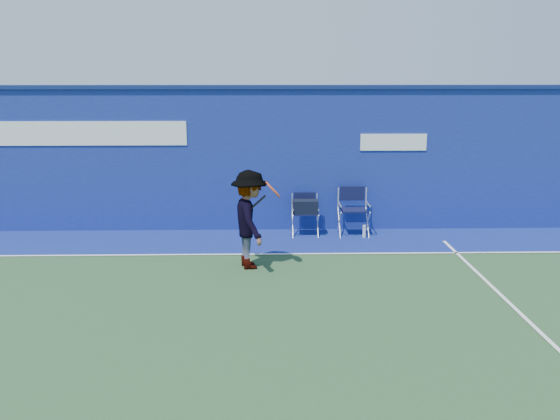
{
  "coord_description": "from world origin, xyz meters",
  "views": [
    {
      "loc": [
        0.92,
        -7.43,
        3.34
      ],
      "look_at": [
        1.15,
        2.6,
        1.0
      ],
      "focal_mm": 38.0,
      "sensor_mm": 36.0,
      "label": 1
    }
  ],
  "objects_px": {
    "directors_chair_left": "(305,218)",
    "directors_chair_right": "(353,220)",
    "water_bottle": "(364,231)",
    "tennis_player": "(250,219)"
  },
  "relations": [
    {
      "from": "water_bottle",
      "to": "tennis_player",
      "type": "xyz_separation_m",
      "value": [
        -2.31,
        -1.84,
        0.73
      ]
    },
    {
      "from": "directors_chair_left",
      "to": "directors_chair_right",
      "type": "distance_m",
      "value": 1.01
    },
    {
      "from": "directors_chair_left",
      "to": "water_bottle",
      "type": "xyz_separation_m",
      "value": [
        1.21,
        -0.21,
        -0.23
      ]
    },
    {
      "from": "directors_chair_left",
      "to": "directors_chair_right",
      "type": "bearing_deg",
      "value": 0.78
    },
    {
      "from": "directors_chair_left",
      "to": "water_bottle",
      "type": "distance_m",
      "value": 1.25
    },
    {
      "from": "directors_chair_left",
      "to": "tennis_player",
      "type": "distance_m",
      "value": 2.38
    },
    {
      "from": "tennis_player",
      "to": "water_bottle",
      "type": "bearing_deg",
      "value": 38.61
    },
    {
      "from": "directors_chair_left",
      "to": "water_bottle",
      "type": "height_order",
      "value": "directors_chair_left"
    },
    {
      "from": "directors_chair_left",
      "to": "directors_chair_right",
      "type": "relative_size",
      "value": 0.88
    },
    {
      "from": "directors_chair_left",
      "to": "tennis_player",
      "type": "xyz_separation_m",
      "value": [
        -1.09,
        -2.05,
        0.5
      ]
    }
  ]
}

